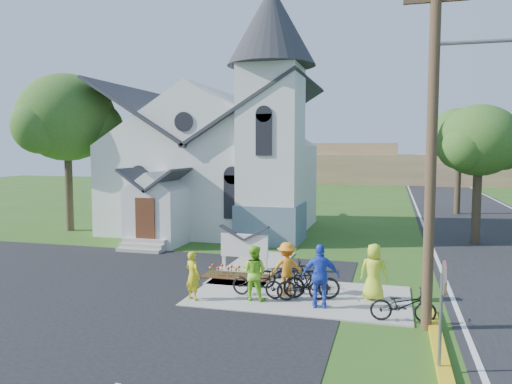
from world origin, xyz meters
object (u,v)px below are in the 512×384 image
(utility_pole, at_px, (435,127))
(bike_3, at_px, (303,285))
(cyclist_0, at_px, (193,275))
(bike_2, at_px, (257,283))
(bike_4, at_px, (403,305))
(bike_1, at_px, (311,282))
(cyclist_2, at_px, (320,276))
(church_sign, at_px, (244,246))
(bike_0, at_px, (285,274))
(stop_sign, at_px, (443,293))
(cyclist_1, at_px, (254,273))
(cyclist_4, at_px, (374,272))
(cyclist_3, at_px, (287,268))

(utility_pole, relative_size, bike_3, 6.02)
(cyclist_0, bearing_deg, bike_2, -131.76)
(bike_4, bearing_deg, bike_1, 57.79)
(cyclist_0, relative_size, cyclist_2, 0.80)
(utility_pole, distance_m, bike_2, 7.26)
(bike_1, bearing_deg, bike_4, -127.82)
(cyclist_2, bearing_deg, bike_3, -49.62)
(church_sign, relative_size, bike_1, 1.21)
(cyclist_2, bearing_deg, cyclist_0, -4.58)
(cyclist_0, height_order, bike_0, cyclist_0)
(cyclist_2, distance_m, bike_3, 0.97)
(stop_sign, relative_size, bike_0, 1.31)
(church_sign, height_order, cyclist_1, cyclist_1)
(stop_sign, relative_size, cyclist_1, 1.43)
(cyclist_1, bearing_deg, bike_1, -157.12)
(stop_sign, xyz_separation_m, bike_2, (-5.23, 4.19, -1.27))
(bike_0, distance_m, bike_1, 1.45)
(bike_1, xyz_separation_m, bike_4, (2.78, -1.44, -0.07))
(cyclist_0, height_order, cyclist_4, cyclist_4)
(stop_sign, xyz_separation_m, cyclist_1, (-5.27, 3.87, -0.86))
(cyclist_0, xyz_separation_m, bike_0, (2.54, 2.05, -0.28))
(bike_2, bearing_deg, cyclist_2, -96.42)
(bike_1, height_order, cyclist_4, cyclist_4)
(utility_pole, distance_m, cyclist_3, 6.54)
(bike_1, distance_m, bike_4, 3.13)
(cyclist_3, distance_m, bike_3, 0.90)
(bike_2, height_order, bike_4, bike_4)
(church_sign, relative_size, bike_3, 1.32)
(church_sign, bearing_deg, bike_3, -48.20)
(cyclist_0, xyz_separation_m, bike_2, (1.90, 0.83, -0.31))
(church_sign, bearing_deg, cyclist_3, -49.85)
(stop_sign, relative_size, bike_1, 1.37)
(cyclist_2, bearing_deg, church_sign, -55.39)
(cyclist_2, xyz_separation_m, bike_4, (2.38, -0.62, -0.50))
(bike_2, height_order, cyclist_4, cyclist_4)
(bike_1, bearing_deg, cyclist_0, 96.20)
(cyclist_0, xyz_separation_m, bike_3, (3.38, 0.82, -0.28))
(stop_sign, bearing_deg, bike_2, 141.33)
(cyclist_1, xyz_separation_m, bike_2, (0.03, 0.32, -0.40))
(bike_2, relative_size, cyclist_4, 0.99)
(bike_1, distance_m, bike_3, 0.36)
(stop_sign, xyz_separation_m, cyclist_4, (-1.60, 4.85, -0.83))
(bike_1, relative_size, bike_2, 1.02)
(bike_1, height_order, bike_3, bike_1)
(church_sign, xyz_separation_m, bike_1, (3.12, -2.96, -0.43))
(bike_3, bearing_deg, cyclist_1, 82.53)
(church_sign, height_order, bike_2, church_sign)
(cyclist_2, relative_size, bike_3, 1.17)
(bike_1, distance_m, cyclist_3, 0.96)
(bike_1, height_order, bike_4, bike_1)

